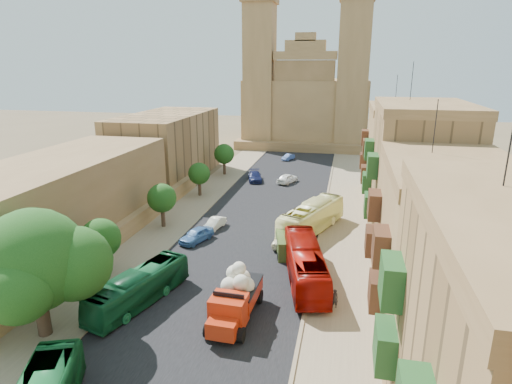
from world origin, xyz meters
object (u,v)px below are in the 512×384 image
at_px(church, 307,101).
at_px(car_white_a, 215,224).
at_px(car_blue_a, 196,235).
at_px(street_tree_c, 199,174).
at_px(street_tree_d, 224,154).
at_px(car_cream, 292,239).
at_px(car_blue_b, 288,157).
at_px(pedestrian_c, 312,302).
at_px(street_tree_a, 100,239).
at_px(bus_cream_east, 312,217).
at_px(car_dkblue, 255,176).
at_px(car_white_b, 287,178).
at_px(street_tree_b, 162,198).
at_px(bus_red_east, 305,263).
at_px(ficus_tree, 35,264).
at_px(bus_green_north, 139,288).
at_px(red_truck, 235,297).
at_px(pedestrian_a, 334,299).
at_px(olive_pickup, 287,244).

xyz_separation_m(church, car_white_a, (-4.29, -54.02, -8.95)).
bearing_deg(car_blue_a, street_tree_c, 129.04).
distance_m(street_tree_d, car_cream, 30.09).
bearing_deg(street_tree_c, car_blue_b, 71.06).
xyz_separation_m(car_cream, pedestrian_c, (2.93, -11.50, 0.11)).
relative_size(street_tree_a, street_tree_c, 1.13).
height_order(bus_cream_east, car_white_a, bus_cream_east).
bearing_deg(car_dkblue, street_tree_c, -137.60).
bearing_deg(street_tree_c, street_tree_d, 90.00).
distance_m(car_cream, car_white_b, 23.39).
xyz_separation_m(street_tree_b, pedestrian_c, (17.50, -13.70, -2.43)).
bearing_deg(bus_red_east, ficus_tree, 21.79).
xyz_separation_m(street_tree_a, street_tree_b, (0.00, 12.00, -0.19)).
bearing_deg(street_tree_c, street_tree_b, -90.00).
height_order(ficus_tree, street_tree_a, ficus_tree).
xyz_separation_m(bus_red_east, car_white_b, (-5.75, 29.92, -0.83)).
height_order(car_dkblue, car_blue_b, car_dkblue).
bearing_deg(bus_red_east, street_tree_b, -41.45).
relative_size(bus_green_north, car_white_b, 2.23).
bearing_deg(car_blue_a, car_cream, 26.94).
height_order(church, car_blue_a, church).
distance_m(street_tree_a, street_tree_b, 12.00).
bearing_deg(red_truck, street_tree_a, 163.68).
bearing_deg(car_cream, church, -68.47).
distance_m(ficus_tree, red_truck, 13.00).
relative_size(street_tree_d, pedestrian_a, 3.29).
xyz_separation_m(street_tree_c, car_blue_b, (8.59, 25.05, -2.49)).
relative_size(street_tree_a, olive_pickup, 1.11).
relative_size(street_tree_a, bus_green_north, 0.55).
relative_size(ficus_tree, street_tree_c, 1.90).
height_order(olive_pickup, bus_green_north, bus_green_north).
bearing_deg(car_white_b, street_tree_d, 5.96).
bearing_deg(ficus_tree, street_tree_a, 94.13).
bearing_deg(church, street_tree_a, -98.54).
bearing_deg(street_tree_a, car_white_a, 65.63).
distance_m(car_white_a, pedestrian_c, 18.53).
height_order(street_tree_d, car_white_b, street_tree_d).
relative_size(car_blue_b, pedestrian_a, 2.17).
distance_m(red_truck, car_blue_b, 52.81).
bearing_deg(car_white_a, pedestrian_c, -39.46).
relative_size(church, bus_green_north, 3.90).
height_order(street_tree_a, red_truck, street_tree_a).
bearing_deg(bus_green_north, car_blue_b, 101.45).
distance_m(bus_red_east, car_white_b, 30.48).
xyz_separation_m(church, street_tree_b, (-10.00, -54.61, -6.27)).
xyz_separation_m(olive_pickup, car_white_b, (-3.52, 24.88, -0.16)).
xyz_separation_m(ficus_tree, street_tree_b, (-0.58, 19.99, -1.87)).
relative_size(street_tree_c, car_white_a, 1.33).
distance_m(car_white_b, pedestrian_a, 34.67).
bearing_deg(street_tree_c, ficus_tree, -88.97).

